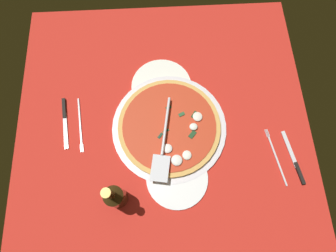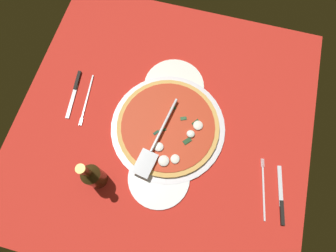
{
  "view_description": "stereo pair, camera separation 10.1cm",
  "coord_description": "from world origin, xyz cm",
  "px_view_note": "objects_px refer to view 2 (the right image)",
  "views": [
    {
      "loc": [
        33.58,
        0.46,
        97.93
      ],
      "look_at": [
        1.17,
        2.16,
        2.18
      ],
      "focal_mm": 29.24,
      "sensor_mm": 36.0,
      "label": 1
    },
    {
      "loc": [
        32.54,
        10.5,
        97.93
      ],
      "look_at": [
        1.17,
        2.16,
        2.18
      ],
      "focal_mm": 29.24,
      "sensor_mm": 36.0,
      "label": 2
    }
  ],
  "objects_px": {
    "pizza_server": "(156,141)",
    "dinner_plate_right": "(159,178)",
    "beer_bottle": "(93,176)",
    "dinner_plate_left": "(175,86)",
    "pizza": "(168,127)",
    "place_setting_far": "(272,194)",
    "place_setting_near": "(81,95)"
  },
  "relations": [
    {
      "from": "pizza_server",
      "to": "dinner_plate_right",
      "type": "bearing_deg",
      "value": 29.75
    },
    {
      "from": "beer_bottle",
      "to": "dinner_plate_right",
      "type": "bearing_deg",
      "value": 106.04
    },
    {
      "from": "dinner_plate_left",
      "to": "beer_bottle",
      "type": "distance_m",
      "value": 0.46
    },
    {
      "from": "pizza",
      "to": "place_setting_far",
      "type": "distance_m",
      "value": 0.44
    },
    {
      "from": "dinner_plate_left",
      "to": "place_setting_near",
      "type": "bearing_deg",
      "value": -69.19
    },
    {
      "from": "place_setting_far",
      "to": "beer_bottle",
      "type": "distance_m",
      "value": 0.61
    },
    {
      "from": "place_setting_far",
      "to": "pizza_server",
      "type": "bearing_deg",
      "value": 70.2
    },
    {
      "from": "pizza",
      "to": "place_setting_far",
      "type": "relative_size",
      "value": 1.7
    },
    {
      "from": "dinner_plate_right",
      "to": "place_setting_far",
      "type": "bearing_deg",
      "value": 96.74
    },
    {
      "from": "dinner_plate_left",
      "to": "pizza_server",
      "type": "height_order",
      "value": "pizza_server"
    },
    {
      "from": "dinner_plate_right",
      "to": "place_setting_near",
      "type": "bearing_deg",
      "value": -121.2
    },
    {
      "from": "pizza_server",
      "to": "place_setting_near",
      "type": "height_order",
      "value": "pizza_server"
    },
    {
      "from": "dinner_plate_right",
      "to": "pizza_server",
      "type": "bearing_deg",
      "value": -160.24
    },
    {
      "from": "place_setting_near",
      "to": "pizza",
      "type": "bearing_deg",
      "value": 76.55
    },
    {
      "from": "place_setting_far",
      "to": "beer_bottle",
      "type": "xyz_separation_m",
      "value": [
        0.11,
        -0.6,
        0.08
      ]
    },
    {
      "from": "dinner_plate_right",
      "to": "beer_bottle",
      "type": "xyz_separation_m",
      "value": [
        0.06,
        -0.2,
        0.08
      ]
    },
    {
      "from": "dinner_plate_left",
      "to": "place_setting_near",
      "type": "height_order",
      "value": "place_setting_near"
    },
    {
      "from": "dinner_plate_left",
      "to": "place_setting_far",
      "type": "relative_size",
      "value": 1.06
    },
    {
      "from": "dinner_plate_left",
      "to": "pizza",
      "type": "xyz_separation_m",
      "value": [
        0.18,
        0.02,
        0.01
      ]
    },
    {
      "from": "pizza",
      "to": "beer_bottle",
      "type": "relative_size",
      "value": 1.73
    },
    {
      "from": "dinner_plate_right",
      "to": "pizza",
      "type": "height_order",
      "value": "pizza"
    },
    {
      "from": "place_setting_near",
      "to": "dinner_plate_left",
      "type": "bearing_deg",
      "value": 104.1
    },
    {
      "from": "pizza",
      "to": "dinner_plate_right",
      "type": "bearing_deg",
      "value": 4.85
    },
    {
      "from": "beer_bottle",
      "to": "place_setting_far",
      "type": "bearing_deg",
      "value": 99.97
    },
    {
      "from": "pizza",
      "to": "place_setting_far",
      "type": "bearing_deg",
      "value": 70.99
    },
    {
      "from": "dinner_plate_left",
      "to": "pizza_server",
      "type": "distance_m",
      "value": 0.25
    },
    {
      "from": "dinner_plate_right",
      "to": "beer_bottle",
      "type": "bearing_deg",
      "value": -73.96
    },
    {
      "from": "pizza_server",
      "to": "place_setting_far",
      "type": "xyz_separation_m",
      "value": [
        0.07,
        0.44,
        -0.04
      ]
    },
    {
      "from": "dinner_plate_right",
      "to": "place_setting_near",
      "type": "xyz_separation_m",
      "value": [
        -0.23,
        -0.38,
        -0.0
      ]
    },
    {
      "from": "pizza_server",
      "to": "place_setting_near",
      "type": "relative_size",
      "value": 1.44
    },
    {
      "from": "dinner_plate_left",
      "to": "dinner_plate_right",
      "type": "xyz_separation_m",
      "value": [
        0.36,
        0.04,
        0.0
      ]
    },
    {
      "from": "pizza",
      "to": "place_setting_near",
      "type": "relative_size",
      "value": 1.76
    }
  ]
}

